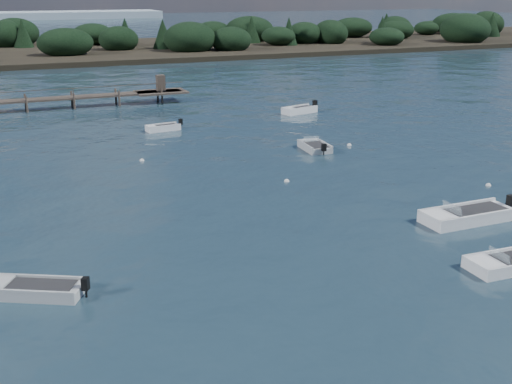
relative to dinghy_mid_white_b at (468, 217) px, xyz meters
name	(u,v)px	position (x,y,z in m)	size (l,w,h in m)	color
ground	(101,88)	(-9.26, 51.56, -0.17)	(400.00, 400.00, 0.00)	#162835
dinghy_mid_white_b	(468,217)	(0.00, 0.00, 0.00)	(5.28, 1.88, 1.31)	white
tender_far_white	(163,129)	(-8.62, 26.31, -0.02)	(3.10, 1.41, 1.04)	white
tender_far_grey_b	(299,111)	(4.92, 28.72, 0.01)	(3.80, 2.09, 1.27)	white
dinghy_extra_a	(315,148)	(-0.29, 15.84, -0.03)	(1.85, 3.24, 1.09)	#AAB0B2
dinghy_mid_grey	(34,291)	(-20.71, -0.06, -0.03)	(3.95, 3.00, 1.02)	#AAB0B2
buoy_d	(488,186)	(5.09, 4.21, -0.17)	(0.32, 0.32, 0.32)	silver
buoy_e	(142,161)	(-12.40, 17.67, -0.17)	(0.32, 0.32, 0.32)	silver
buoy_extra_a	(349,145)	(2.69, 16.05, -0.17)	(0.32, 0.32, 0.32)	silver
buoy_extra_b	(287,182)	(-5.48, 9.59, -0.17)	(0.32, 0.32, 0.32)	silver
far_headland	(199,38)	(15.74, 91.56, 1.79)	(190.00, 40.00, 5.80)	black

